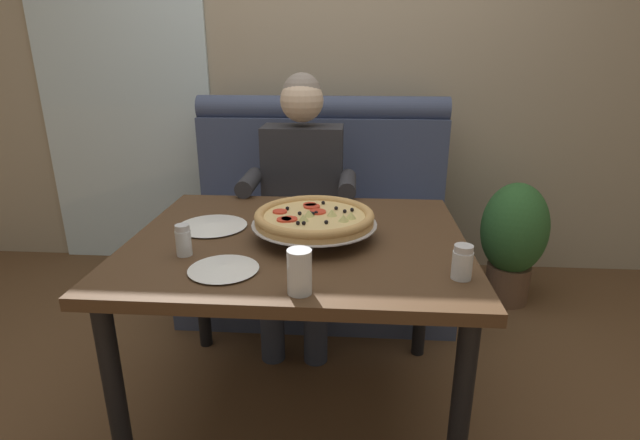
# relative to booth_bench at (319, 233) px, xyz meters

# --- Properties ---
(ground_plane) EXTENTS (16.00, 16.00, 0.00)m
(ground_plane) POSITION_rel_booth_bench_xyz_m (0.00, -0.97, -0.40)
(ground_plane) COLOR brown
(back_wall_with_window) EXTENTS (6.00, 0.12, 2.80)m
(back_wall_with_window) POSITION_rel_booth_bench_xyz_m (0.00, 0.57, 1.00)
(back_wall_with_window) COLOR tan
(back_wall_with_window) RESTS_ON ground_plane
(window_panel) EXTENTS (1.10, 0.02, 2.80)m
(window_panel) POSITION_rel_booth_bench_xyz_m (-1.27, 0.50, 1.00)
(window_panel) COLOR white
(window_panel) RESTS_ON ground_plane
(booth_bench) EXTENTS (1.44, 0.78, 1.13)m
(booth_bench) POSITION_rel_booth_bench_xyz_m (0.00, 0.00, 0.00)
(booth_bench) COLOR #424C6B
(booth_bench) RESTS_ON ground_plane
(dining_table) EXTENTS (1.17, 0.99, 0.75)m
(dining_table) POSITION_rel_booth_bench_xyz_m (0.00, -0.97, 0.26)
(dining_table) COLOR #4C331E
(dining_table) RESTS_ON ground_plane
(diner_main) EXTENTS (0.54, 0.64, 1.27)m
(diner_main) POSITION_rel_booth_bench_xyz_m (-0.07, -0.27, 0.31)
(diner_main) COLOR #2D3342
(diner_main) RESTS_ON ground_plane
(pizza) EXTENTS (0.44, 0.44, 0.11)m
(pizza) POSITION_rel_booth_bench_xyz_m (0.06, -0.96, 0.42)
(pizza) COLOR silver
(pizza) RESTS_ON dining_table
(shaker_oregano) EXTENTS (0.05, 0.05, 0.10)m
(shaker_oregano) POSITION_rel_booth_bench_xyz_m (-0.35, -1.15, 0.39)
(shaker_oregano) COLOR white
(shaker_oregano) RESTS_ON dining_table
(shaker_parmesan) EXTENTS (0.06, 0.06, 0.10)m
(shaker_parmesan) POSITION_rel_booth_bench_xyz_m (0.51, -1.26, 0.39)
(shaker_parmesan) COLOR white
(shaker_parmesan) RESTS_ON dining_table
(plate_near_left) EXTENTS (0.21, 0.21, 0.02)m
(plate_near_left) POSITION_rel_booth_bench_xyz_m (-0.19, -1.26, 0.36)
(plate_near_left) COLOR white
(plate_near_left) RESTS_ON dining_table
(plate_near_right) EXTENTS (0.26, 0.26, 0.02)m
(plate_near_right) POSITION_rel_booth_bench_xyz_m (-0.33, -0.89, 0.36)
(plate_near_right) COLOR white
(plate_near_right) RESTS_ON dining_table
(drinking_glass) EXTENTS (0.07, 0.07, 0.13)m
(drinking_glass) POSITION_rel_booth_bench_xyz_m (0.05, -1.38, 0.40)
(drinking_glass) COLOR silver
(drinking_glass) RESTS_ON dining_table
(patio_chair) EXTENTS (0.43, 0.43, 0.86)m
(patio_chair) POSITION_rel_booth_bench_xyz_m (-1.26, 1.14, 0.13)
(patio_chair) COLOR black
(patio_chair) RESTS_ON ground_plane
(potted_plant) EXTENTS (0.36, 0.36, 0.70)m
(potted_plant) POSITION_rel_booth_bench_xyz_m (1.09, 0.03, -0.01)
(potted_plant) COLOR brown
(potted_plant) RESTS_ON ground_plane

